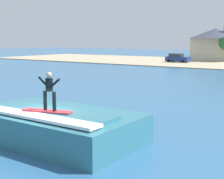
{
  "coord_description": "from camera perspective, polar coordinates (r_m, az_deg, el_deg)",
  "views": [
    {
      "loc": [
        10.76,
        -10.09,
        4.6
      ],
      "look_at": [
        0.07,
        5.34,
        1.77
      ],
      "focal_mm": 53.48,
      "sensor_mm": 36.0,
      "label": 1
    }
  ],
  "objects": [
    {
      "name": "wave_crest",
      "position": [
        15.65,
        -9.87,
        -5.99
      ],
      "size": [
        7.89,
        4.44,
        1.48
      ],
      "color": "#2E6C7C",
      "rests_on": "ground_plane"
    },
    {
      "name": "house_with_chimney",
      "position": [
        75.02,
        17.29,
        7.82
      ],
      "size": [
        11.12,
        11.12,
        7.26
      ],
      "color": "beige",
      "rests_on": "ground_plane"
    },
    {
      "name": "surfer",
      "position": [
        14.59,
        -10.67,
        0.09
      ],
      "size": [
        1.27,
        0.32,
        1.68
      ],
      "color": "black",
      "rests_on": "surfboard"
    },
    {
      "name": "surfboard",
      "position": [
        14.82,
        -11.03,
        -3.61
      ],
      "size": [
        2.31,
        1.09,
        0.06
      ],
      "color": "#D8333F",
      "rests_on": "wave_crest"
    },
    {
      "name": "car_near_shore",
      "position": [
        67.03,
        11.11,
        5.29
      ],
      "size": [
        4.55,
        2.29,
        1.86
      ],
      "color": "navy",
      "rests_on": "ground_plane"
    },
    {
      "name": "ground_plane",
      "position": [
        15.45,
        -11.71,
        -8.92
      ],
      "size": [
        260.0,
        260.0,
        0.0
      ],
      "primitive_type": "plane",
      "color": "#2C5D86"
    }
  ]
}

